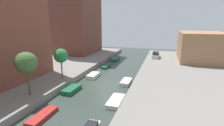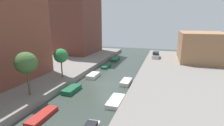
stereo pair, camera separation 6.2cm
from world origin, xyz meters
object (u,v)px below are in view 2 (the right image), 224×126
(moored_boat_right_2, at_px, (116,101))
(moored_boat_left_2, at_px, (72,89))
(parked_car, at_px, (156,55))
(moored_boat_left_1, at_px, (42,116))
(street_tree_2, at_px, (61,56))
(street_tree_1, at_px, (26,63))
(moored_boat_left_4, at_px, (106,67))
(moored_boat_right_3, at_px, (126,82))
(apartment_tower_far, at_px, (78,13))
(moored_boat_left_3, at_px, (93,76))
(low_block_right, at_px, (201,46))
(moored_boat_left_5, at_px, (115,59))

(moored_boat_right_2, bearing_deg, moored_boat_left_2, 168.30)
(parked_car, height_order, moored_boat_left_1, parked_car)
(street_tree_2, relative_size, moored_boat_left_2, 1.44)
(moored_boat_right_2, bearing_deg, street_tree_1, -164.59)
(parked_car, height_order, moored_boat_left_4, parked_car)
(moored_boat_left_1, height_order, moored_boat_right_3, moored_boat_right_3)
(moored_boat_left_4, height_order, moored_boat_right_2, moored_boat_right_2)
(apartment_tower_far, bearing_deg, moored_boat_left_4, -41.46)
(street_tree_2, relative_size, moored_boat_left_3, 1.48)
(moored_boat_left_2, distance_m, moored_boat_left_4, 14.39)
(low_block_right, xyz_separation_m, moored_boat_left_1, (-20.89, -32.23, -4.20))
(moored_boat_left_4, distance_m, moored_boat_left_5, 7.99)
(moored_boat_left_1, xyz_separation_m, moored_boat_right_3, (6.50, 12.91, 0.09))
(street_tree_2, xyz_separation_m, moored_boat_left_1, (4.09, -10.12, -4.55))
(apartment_tower_far, xyz_separation_m, moored_boat_left_2, (12.47, -25.80, -12.63))
(apartment_tower_far, bearing_deg, street_tree_2, -68.53)
(moored_boat_left_1, height_order, moored_boat_left_3, moored_boat_left_3)
(apartment_tower_far, distance_m, moored_boat_right_2, 36.10)
(moored_boat_left_4, xyz_separation_m, moored_boat_right_3, (6.68, -8.72, 0.07))
(moored_boat_right_3, bearing_deg, low_block_right, 53.32)
(low_block_right, bearing_deg, moored_boat_right_3, -126.68)
(moored_boat_right_2, xyz_separation_m, moored_boat_right_3, (-0.25, 7.19, 0.05))
(apartment_tower_far, bearing_deg, street_tree_1, -73.44)
(low_block_right, xyz_separation_m, moored_boat_left_2, (-21.53, -24.98, -4.09))
(apartment_tower_far, distance_m, low_block_right, 35.07)
(low_block_right, bearing_deg, moored_boat_left_2, -130.76)
(parked_car, height_order, moored_boat_right_3, parked_car)
(moored_boat_left_1, bearing_deg, moored_boat_right_2, 40.23)
(apartment_tower_far, relative_size, moored_boat_right_3, 7.21)
(moored_boat_left_1, bearing_deg, street_tree_1, 146.30)
(parked_car, xyz_separation_m, moored_boat_left_3, (-10.59, -17.16, -1.34))
(moored_boat_left_5, bearing_deg, moored_boat_left_4, -89.14)
(moored_boat_left_5, distance_m, moored_boat_right_2, 24.92)
(street_tree_2, bearing_deg, moored_boat_left_4, 71.23)
(moored_boat_left_2, xyz_separation_m, moored_boat_left_4, (0.46, 14.38, -0.08))
(low_block_right, bearing_deg, moored_boat_left_3, -139.95)
(apartment_tower_far, xyz_separation_m, moored_boat_right_3, (19.61, -20.14, -12.65))
(low_block_right, bearing_deg, apartment_tower_far, 178.61)
(moored_boat_right_3, bearing_deg, moored_boat_left_4, 127.47)
(parked_car, bearing_deg, moored_boat_left_4, -136.46)
(low_block_right, relative_size, parked_car, 3.12)
(low_block_right, xyz_separation_m, street_tree_1, (-24.98, -29.50, 0.86))
(parked_car, xyz_separation_m, moored_boat_right_3, (-3.82, -18.70, -1.36))
(street_tree_2, relative_size, moored_boat_left_5, 1.17)
(apartment_tower_far, height_order, moored_boat_left_3, apartment_tower_far)
(moored_boat_left_2, relative_size, moored_boat_right_3, 1.04)
(apartment_tower_far, height_order, moored_boat_left_1, apartment_tower_far)
(moored_boat_left_2, xyz_separation_m, moored_boat_right_3, (7.14, 5.66, -0.01))
(street_tree_1, relative_size, moored_boat_left_5, 1.33)
(moored_boat_left_5, xyz_separation_m, moored_boat_right_3, (6.80, -16.71, 0.02))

